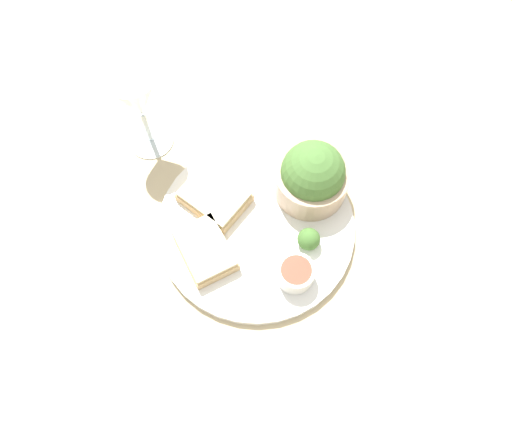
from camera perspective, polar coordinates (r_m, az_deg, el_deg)
ground_plane at (r=0.78m, az=0.00°, el=-1.00°), size 4.00×4.00×0.00m
dinner_plate at (r=0.77m, az=0.00°, el=-0.80°), size 0.30×0.30×0.01m
salad_bowl at (r=0.76m, az=6.43°, el=4.94°), size 0.11×0.11×0.10m
sauce_ramekin at (r=0.72m, az=4.55°, el=-6.14°), size 0.05×0.05×0.03m
cheese_toast_near at (r=0.77m, az=-4.63°, el=2.84°), size 0.10×0.08×0.03m
cheese_toast_far at (r=0.74m, az=-5.84°, el=-3.47°), size 0.12×0.11×0.03m
wine_glass at (r=0.78m, az=-13.41°, el=13.14°), size 0.08×0.08×0.16m
garnish at (r=0.74m, az=6.05°, el=-2.24°), size 0.03×0.03×0.03m
fork at (r=0.73m, az=9.76°, el=-17.60°), size 0.13×0.11×0.01m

